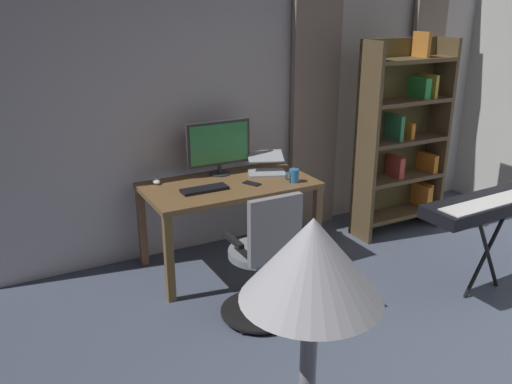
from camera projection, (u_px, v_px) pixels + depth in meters
name	position (u px, v px, depth m)	size (l,w,h in m)	color
back_room_partition	(265.00, 94.00, 4.87)	(5.13, 0.10, 2.64)	silver
curtain_left_panel	(422.00, 100.00, 5.65)	(0.39, 0.06, 2.26)	gray
curtain_right_panel	(315.00, 112.00, 5.05)	(0.49, 0.06, 2.26)	gray
desk	(229.00, 193.00, 4.39)	(1.37, 0.74, 0.72)	brown
office_chair	(264.00, 263.00, 3.65)	(0.56, 0.56, 0.96)	black
computer_monitor	(219.00, 145.00, 4.50)	(0.56, 0.18, 0.45)	#333338
computer_keyboard	(205.00, 189.00, 4.18)	(0.37, 0.13, 0.02)	black
laptop	(266.00, 167.00, 4.60)	(0.41, 0.42, 0.16)	#B7BCC1
computer_mouse	(156.00, 182.00, 4.34)	(0.06, 0.10, 0.04)	white
cell_phone_face_up	(252.00, 183.00, 4.33)	(0.07, 0.14, 0.01)	black
mug_tea	(294.00, 176.00, 4.36)	(0.13, 0.08, 0.11)	teal
bookshelf	(401.00, 139.00, 5.03)	(0.89, 0.30, 1.86)	brown
piano_keyboard	(495.00, 204.00, 3.92)	(1.23, 0.36, 0.79)	black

